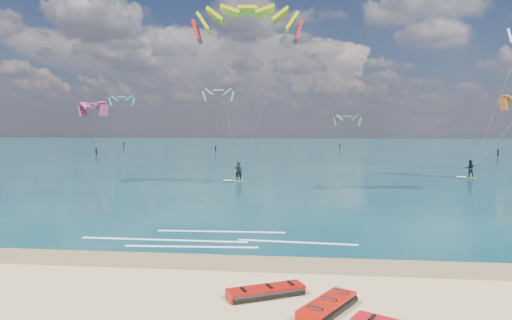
{
  "coord_description": "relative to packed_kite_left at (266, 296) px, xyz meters",
  "views": [
    {
      "loc": [
        4.66,
        -14.88,
        5.45
      ],
      "look_at": [
        2.21,
        8.0,
        3.79
      ],
      "focal_mm": 32.0,
      "sensor_mm": 36.0,
      "label": 1
    }
  ],
  "objects": [
    {
      "name": "wet_sand_strip",
      "position": [
        -3.45,
        3.59,
        0.0
      ],
      "size": [
        320.0,
        2.4,
        0.01
      ],
      "primitive_type": "cube",
      "color": "brown",
      "rests_on": "ground"
    },
    {
      "name": "kitesurfer_far",
      "position": [
        21.37,
        33.3,
        8.71
      ],
      "size": [
        11.28,
        9.59,
        16.99
      ],
      "rotation": [
        0.0,
        0.0,
        -0.42
      ],
      "color": "gold",
      "rests_on": "sea"
    },
    {
      "name": "ground",
      "position": [
        -3.45,
        40.59,
        0.0
      ],
      "size": [
        320.0,
        320.0,
        0.0
      ],
      "primitive_type": "plane",
      "color": "tan",
      "rests_on": "ground"
    },
    {
      "name": "sea",
      "position": [
        -3.45,
        104.59,
        0.02
      ],
      "size": [
        320.0,
        200.0,
        0.04
      ],
      "primitive_type": "cube",
      "color": "#0B313D",
      "rests_on": "ground"
    },
    {
      "name": "shoreline_foam",
      "position": [
        -3.16,
        6.98,
        0.05
      ],
      "size": [
        13.33,
        3.63,
        0.01
      ],
      "color": "white",
      "rests_on": "ground"
    },
    {
      "name": "packed_kite_right",
      "position": [
        1.92,
        -1.05,
        0.0
      ],
      "size": [
        2.3,
        2.84,
        0.41
      ],
      "primitive_type": null,
      "rotation": [
        0.0,
        0.0,
        1.04
      ],
      "color": "#BD1208",
      "rests_on": "ground"
    },
    {
      "name": "kitesurfer_main",
      "position": [
        -4.34,
        26.47,
        8.54
      ],
      "size": [
        9.63,
        10.21,
        16.61
      ],
      "rotation": [
        0.0,
        0.0,
        0.64
      ],
      "color": "yellow",
      "rests_on": "sea"
    },
    {
      "name": "packed_kite_left",
      "position": [
        0.0,
        0.0,
        0.0
      ],
      "size": [
        2.88,
        2.12,
        0.37
      ],
      "primitive_type": null,
      "rotation": [
        0.0,
        0.0,
        0.47
      ],
      "color": "#A31008",
      "rests_on": "ground"
    },
    {
      "name": "distant_kites",
      "position": [
        -12.59,
        81.78,
        5.62
      ],
      "size": [
        89.78,
        38.8,
        13.21
      ],
      "color": "green",
      "rests_on": "ground"
    }
  ]
}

